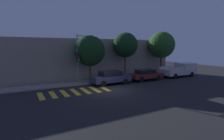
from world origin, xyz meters
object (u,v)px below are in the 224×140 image
at_px(sedan_middle, 146,75).
at_px(tree_midblock, 125,45).
at_px(traffic_light_pole, 82,53).
at_px(sedan_near_corner, 111,77).
at_px(tree_near_corner, 90,51).
at_px(tree_far_end, 161,45).
at_px(pickup_truck, 180,70).

height_order(sedan_middle, tree_midblock, tree_midblock).
height_order(traffic_light_pole, sedan_near_corner, traffic_light_pole).
bearing_deg(tree_midblock, sedan_near_corner, -148.17).
distance_m(traffic_light_pole, sedan_middle, 8.34).
bearing_deg(tree_midblock, sedan_middle, -46.82).
bearing_deg(sedan_near_corner, tree_near_corner, 131.81).
xyz_separation_m(tree_midblock, tree_far_end, (6.11, 0.00, 0.05)).
height_order(pickup_truck, tree_midblock, tree_midblock).
relative_size(tree_near_corner, tree_midblock, 0.92).
height_order(sedan_near_corner, pickup_truck, pickup_truck).
height_order(sedan_near_corner, sedan_middle, sedan_near_corner).
bearing_deg(pickup_truck, sedan_middle, 180.00).
bearing_deg(sedan_middle, traffic_light_pole, 170.68).
height_order(pickup_truck, tree_far_end, tree_far_end).
distance_m(sedan_middle, pickup_truck, 6.10).
bearing_deg(pickup_truck, tree_far_end, 132.92).
xyz_separation_m(sedan_near_corner, sedan_middle, (4.88, 0.00, -0.06)).
bearing_deg(sedan_middle, sedan_near_corner, 180.00).
relative_size(sedan_middle, tree_far_end, 0.67).
xyz_separation_m(traffic_light_pole, tree_midblock, (5.95, 0.64, 0.82)).
xyz_separation_m(sedan_middle, tree_midblock, (-1.80, 1.92, 3.63)).
height_order(sedan_near_corner, tree_near_corner, tree_near_corner).
distance_m(traffic_light_pole, tree_midblock, 6.04).
xyz_separation_m(sedan_near_corner, tree_near_corner, (-1.71, 1.92, 2.92)).
relative_size(traffic_light_pole, pickup_truck, 1.04).
bearing_deg(pickup_truck, tree_near_corner, 171.42).
distance_m(pickup_truck, tree_midblock, 8.82).
xyz_separation_m(traffic_light_pole, sedan_near_corner, (2.86, -1.27, -2.75)).
relative_size(sedan_near_corner, sedan_middle, 1.03).
xyz_separation_m(tree_near_corner, tree_midblock, (4.80, 0.00, 0.65)).
bearing_deg(sedan_middle, tree_near_corner, 163.81).
xyz_separation_m(pickup_truck, tree_near_corner, (-12.69, 1.92, 2.77)).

